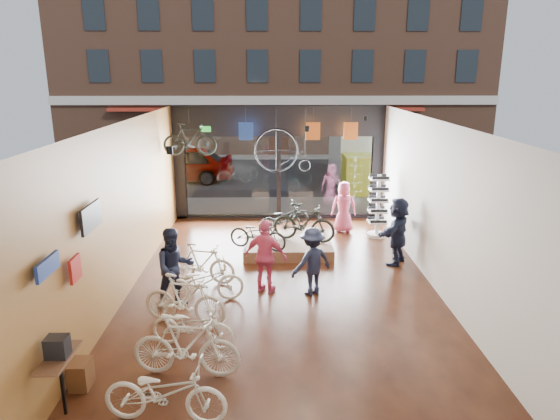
{
  "coord_description": "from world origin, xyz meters",
  "views": [
    {
      "loc": [
        -0.26,
        -10.56,
        4.8
      ],
      "look_at": [
        -0.04,
        1.4,
        1.52
      ],
      "focal_mm": 32.0,
      "sensor_mm": 36.0,
      "label": 1
    }
  ],
  "objects_px": {
    "display_bike_left": "(258,234)",
    "customer_4": "(344,207)",
    "display_platform": "(288,246)",
    "hung_bike": "(190,139)",
    "floor_bike_2": "(193,326)",
    "floor_bike_3": "(185,299)",
    "floor_bike_4": "(203,282)",
    "floor_bike_5": "(202,263)",
    "penny_farthing": "(285,152)",
    "sunglasses_rack": "(378,206)",
    "customer_2": "(266,257)",
    "customer_1": "(174,268)",
    "display_bike_mid": "(304,223)",
    "floor_bike_1": "(186,346)",
    "box_truck": "(360,159)",
    "customer_5": "(398,231)",
    "street_car": "(180,164)",
    "display_bike_right": "(284,219)",
    "customer_3": "(312,261)",
    "floor_bike_0": "(165,392)"
  },
  "relations": [
    {
      "from": "box_truck",
      "to": "floor_bike_2",
      "type": "relative_size",
      "value": 3.88
    },
    {
      "from": "display_bike_left",
      "to": "customer_4",
      "type": "height_order",
      "value": "customer_4"
    },
    {
      "from": "floor_bike_3",
      "to": "floor_bike_4",
      "type": "xyz_separation_m",
      "value": [
        0.24,
        0.98,
        -0.06
      ]
    },
    {
      "from": "box_truck",
      "to": "penny_farthing",
      "type": "bearing_deg",
      "value": -117.94
    },
    {
      "from": "display_bike_mid",
      "to": "customer_4",
      "type": "distance_m",
      "value": 2.21
    },
    {
      "from": "customer_3",
      "to": "penny_farthing",
      "type": "xyz_separation_m",
      "value": [
        -0.46,
        4.71,
        1.72
      ]
    },
    {
      "from": "street_car",
      "to": "display_bike_right",
      "type": "xyz_separation_m",
      "value": [
        4.51,
        -8.74,
        -0.07
      ]
    },
    {
      "from": "box_truck",
      "to": "display_bike_left",
      "type": "relative_size",
      "value": 3.78
    },
    {
      "from": "floor_bike_2",
      "to": "customer_3",
      "type": "relative_size",
      "value": 1.0
    },
    {
      "from": "floor_bike_4",
      "to": "display_bike_left",
      "type": "bearing_deg",
      "value": -34.71
    },
    {
      "from": "floor_bike_4",
      "to": "display_bike_mid",
      "type": "relative_size",
      "value": 0.99
    },
    {
      "from": "customer_1",
      "to": "display_bike_left",
      "type": "bearing_deg",
      "value": 32.09
    },
    {
      "from": "hung_bike",
      "to": "floor_bike_1",
      "type": "bearing_deg",
      "value": -171.94
    },
    {
      "from": "floor_bike_4",
      "to": "sunglasses_rack",
      "type": "distance_m",
      "value": 6.47
    },
    {
      "from": "floor_bike_1",
      "to": "floor_bike_3",
      "type": "height_order",
      "value": "floor_bike_1"
    },
    {
      "from": "floor_bike_5",
      "to": "penny_farthing",
      "type": "distance_m",
      "value": 4.96
    },
    {
      "from": "street_car",
      "to": "floor_bike_3",
      "type": "relative_size",
      "value": 2.8
    },
    {
      "from": "floor_bike_1",
      "to": "sunglasses_rack",
      "type": "distance_m",
      "value": 8.54
    },
    {
      "from": "floor_bike_2",
      "to": "display_platform",
      "type": "relative_size",
      "value": 0.65
    },
    {
      "from": "box_truck",
      "to": "sunglasses_rack",
      "type": "bearing_deg",
      "value": -95.43
    },
    {
      "from": "floor_bike_4",
      "to": "penny_farthing",
      "type": "bearing_deg",
      "value": -31.48
    },
    {
      "from": "customer_2",
      "to": "customer_3",
      "type": "relative_size",
      "value": 1.09
    },
    {
      "from": "street_car",
      "to": "sunglasses_rack",
      "type": "relative_size",
      "value": 2.52
    },
    {
      "from": "display_bike_right",
      "to": "display_bike_mid",
      "type": "bearing_deg",
      "value": -173.34
    },
    {
      "from": "box_truck",
      "to": "display_platform",
      "type": "height_order",
      "value": "box_truck"
    },
    {
      "from": "floor_bike_1",
      "to": "display_bike_right",
      "type": "height_order",
      "value": "display_bike_right"
    },
    {
      "from": "floor_bike_4",
      "to": "sunglasses_rack",
      "type": "xyz_separation_m",
      "value": [
        4.68,
        4.43,
        0.5
      ]
    },
    {
      "from": "customer_1",
      "to": "display_bike_mid",
      "type": "bearing_deg",
      "value": 22.75
    },
    {
      "from": "floor_bike_2",
      "to": "floor_bike_5",
      "type": "distance_m",
      "value": 2.9
    },
    {
      "from": "customer_2",
      "to": "sunglasses_rack",
      "type": "relative_size",
      "value": 0.89
    },
    {
      "from": "display_platform",
      "to": "hung_bike",
      "type": "distance_m",
      "value": 4.3
    },
    {
      "from": "customer_2",
      "to": "box_truck",
      "type": "bearing_deg",
      "value": -86.97
    },
    {
      "from": "display_platform",
      "to": "hung_bike",
      "type": "height_order",
      "value": "hung_bike"
    },
    {
      "from": "floor_bike_5",
      "to": "display_bike_right",
      "type": "relative_size",
      "value": 0.94
    },
    {
      "from": "customer_3",
      "to": "display_bike_mid",
      "type": "bearing_deg",
      "value": -121.38
    },
    {
      "from": "customer_5",
      "to": "penny_farthing",
      "type": "relative_size",
      "value": 1.06
    },
    {
      "from": "street_car",
      "to": "sunglasses_rack",
      "type": "height_order",
      "value": "sunglasses_rack"
    },
    {
      "from": "floor_bike_2",
      "to": "floor_bike_3",
      "type": "height_order",
      "value": "floor_bike_3"
    },
    {
      "from": "street_car",
      "to": "customer_4",
      "type": "height_order",
      "value": "street_car"
    },
    {
      "from": "floor_bike_2",
      "to": "floor_bike_4",
      "type": "relative_size",
      "value": 0.89
    },
    {
      "from": "customer_2",
      "to": "penny_farthing",
      "type": "height_order",
      "value": "penny_farthing"
    },
    {
      "from": "floor_bike_2",
      "to": "customer_5",
      "type": "bearing_deg",
      "value": -36.75
    },
    {
      "from": "box_truck",
      "to": "customer_1",
      "type": "height_order",
      "value": "box_truck"
    },
    {
      "from": "floor_bike_0",
      "to": "floor_bike_3",
      "type": "relative_size",
      "value": 1.03
    },
    {
      "from": "display_bike_right",
      "to": "street_car",
      "type": "bearing_deg",
      "value": -4.42
    },
    {
      "from": "floor_bike_1",
      "to": "box_truck",
      "type": "bearing_deg",
      "value": -13.67
    },
    {
      "from": "floor_bike_4",
      "to": "penny_farthing",
      "type": "relative_size",
      "value": 1.05
    },
    {
      "from": "display_bike_mid",
      "to": "customer_3",
      "type": "bearing_deg",
      "value": -160.22
    },
    {
      "from": "display_bike_mid",
      "to": "customer_5",
      "type": "xyz_separation_m",
      "value": [
        2.36,
        -0.96,
        0.05
      ]
    },
    {
      "from": "display_bike_left",
      "to": "customer_1",
      "type": "xyz_separation_m",
      "value": [
        -1.68,
        -2.7,
        0.14
      ]
    }
  ]
}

